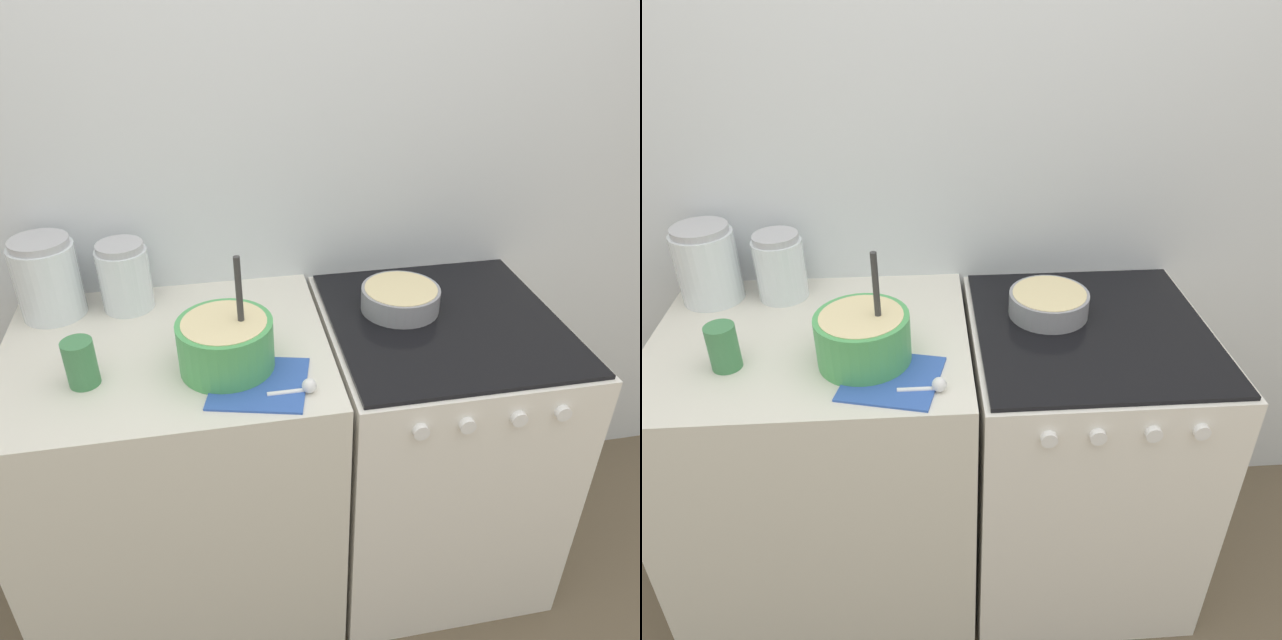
% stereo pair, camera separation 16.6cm
% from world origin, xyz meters
% --- Properties ---
extents(wall_back, '(4.72, 0.05, 2.40)m').
position_xyz_m(wall_back, '(0.00, 0.72, 1.20)').
color(wall_back, silver).
rests_on(wall_back, ground_plane).
extents(countertop_cabinet, '(0.86, 0.70, 0.93)m').
position_xyz_m(countertop_cabinet, '(-0.43, 0.35, 0.47)').
color(countertop_cabinet, silver).
rests_on(countertop_cabinet, ground_plane).
extents(stove, '(0.67, 0.71, 0.93)m').
position_xyz_m(stove, '(0.35, 0.35, 0.47)').
color(stove, white).
rests_on(stove, ground_plane).
extents(mixing_bowl, '(0.24, 0.24, 0.30)m').
position_xyz_m(mixing_bowl, '(-0.27, 0.23, 1.01)').
color(mixing_bowl, '#4CA559').
rests_on(mixing_bowl, countertop_cabinet).
extents(baking_pan, '(0.23, 0.23, 0.07)m').
position_xyz_m(baking_pan, '(0.24, 0.43, 0.97)').
color(baking_pan, gray).
rests_on(baking_pan, stove).
extents(storage_jar_left, '(0.18, 0.18, 0.23)m').
position_xyz_m(storage_jar_left, '(-0.74, 0.59, 1.03)').
color(storage_jar_left, silver).
rests_on(storage_jar_left, countertop_cabinet).
extents(storage_jar_middle, '(0.14, 0.14, 0.20)m').
position_xyz_m(storage_jar_middle, '(-0.53, 0.59, 1.02)').
color(storage_jar_middle, silver).
rests_on(storage_jar_middle, countertop_cabinet).
extents(tin_can, '(0.07, 0.07, 0.12)m').
position_xyz_m(tin_can, '(-0.61, 0.23, 0.99)').
color(tin_can, '#3F7F4C').
rests_on(tin_can, countertop_cabinet).
extents(recipe_page, '(0.27, 0.26, 0.01)m').
position_xyz_m(recipe_page, '(-0.20, 0.14, 0.94)').
color(recipe_page, '#3359B2').
rests_on(recipe_page, countertop_cabinet).
extents(measuring_spoon, '(0.12, 0.04, 0.04)m').
position_xyz_m(measuring_spoon, '(-0.10, 0.09, 0.95)').
color(measuring_spoon, white).
rests_on(measuring_spoon, countertop_cabinet).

